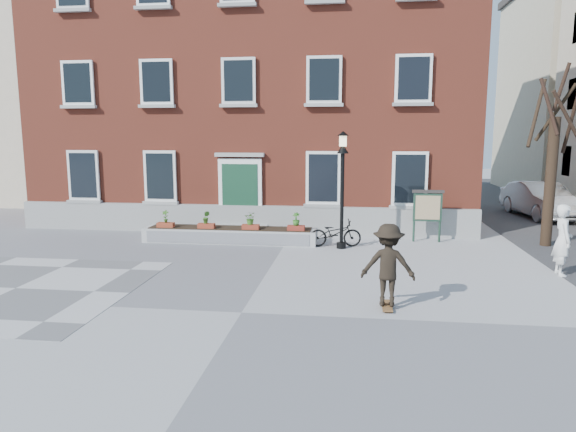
# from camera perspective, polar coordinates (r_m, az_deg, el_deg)

# --- Properties ---
(ground) EXTENTS (100.00, 100.00, 0.00)m
(ground) POSITION_cam_1_polar(r_m,az_deg,el_deg) (11.35, -5.19, -10.64)
(ground) COLOR #949496
(ground) RESTS_ON ground
(checker_patch) EXTENTS (6.00, 6.00, 0.01)m
(checker_patch) POSITION_cam_1_polar(r_m,az_deg,el_deg) (14.66, -28.01, -7.11)
(checker_patch) COLOR #5C5C5F
(checker_patch) RESTS_ON ground
(distant_building) EXTENTS (10.00, 12.00, 13.00)m
(distant_building) POSITION_cam_1_polar(r_m,az_deg,el_deg) (36.71, -27.03, 12.27)
(distant_building) COLOR beige
(distant_building) RESTS_ON ground
(bicycle) EXTENTS (1.86, 0.88, 0.94)m
(bicycle) POSITION_cam_1_polar(r_m,az_deg,el_deg) (17.66, 5.25, -1.91)
(bicycle) COLOR black
(bicycle) RESTS_ON ground
(parked_car) EXTENTS (2.40, 5.17, 1.64)m
(parked_car) POSITION_cam_1_polar(r_m,az_deg,el_deg) (26.52, 26.21, 1.63)
(parked_car) COLOR silver
(parked_car) RESTS_ON ground
(bystander) EXTENTS (0.49, 0.73, 1.96)m
(bystander) POSITION_cam_1_polar(r_m,az_deg,el_deg) (15.83, 28.20, -2.37)
(bystander) COLOR white
(bystander) RESTS_ON ground
(brick_building) EXTENTS (18.40, 10.85, 12.60)m
(brick_building) POSITION_cam_1_polar(r_m,az_deg,el_deg) (24.91, -2.86, 14.76)
(brick_building) COLOR #983C29
(brick_building) RESTS_ON ground
(planter_assembly) EXTENTS (6.20, 1.12, 1.15)m
(planter_assembly) POSITION_cam_1_polar(r_m,az_deg,el_deg) (18.46, -6.41, -1.97)
(planter_assembly) COLOR #BABAB6
(planter_assembly) RESTS_ON ground
(bare_tree) EXTENTS (1.83, 1.83, 6.16)m
(bare_tree) POSITION_cam_1_polar(r_m,az_deg,el_deg) (19.62, 27.26, 5.05)
(bare_tree) COLOR #302115
(bare_tree) RESTS_ON ground
(lamp_post) EXTENTS (0.40, 0.40, 3.93)m
(lamp_post) POSITION_cam_1_polar(r_m,az_deg,el_deg) (17.15, 6.07, 4.73)
(lamp_post) COLOR black
(lamp_post) RESTS_ON ground
(notice_board) EXTENTS (1.10, 0.16, 1.87)m
(notice_board) POSITION_cam_1_polar(r_m,az_deg,el_deg) (18.91, 15.25, 0.97)
(notice_board) COLOR #1A3528
(notice_board) RESTS_ON ground
(skateboarder) EXTENTS (1.23, 0.78, 1.90)m
(skateboarder) POSITION_cam_1_polar(r_m,az_deg,el_deg) (11.50, 11.06, -5.37)
(skateboarder) COLOR brown
(skateboarder) RESTS_ON ground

